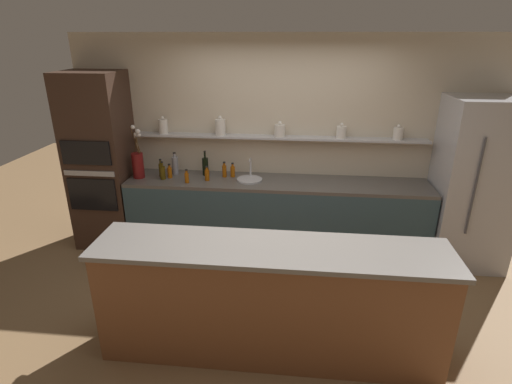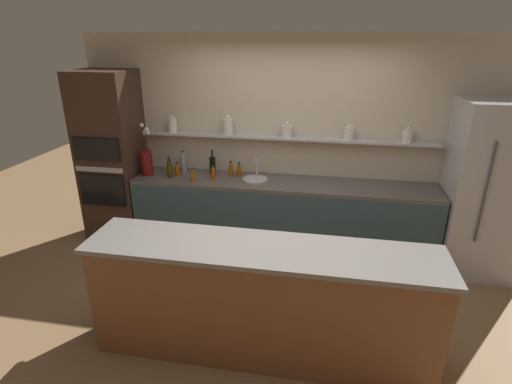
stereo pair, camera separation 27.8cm
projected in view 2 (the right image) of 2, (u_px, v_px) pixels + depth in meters
The scene contains 17 objects.
ground_plane at pixel (270, 310), 4.00m from camera, with size 12.00×12.00×0.00m, color olive.
back_wall_unit at pixel (291, 144), 4.98m from camera, with size 5.20×0.28×2.60m.
back_counter_unit at pixel (281, 217), 4.97m from camera, with size 3.65×0.62×0.92m.
island_counter at pixel (261, 301), 3.31m from camera, with size 2.85×0.61×1.02m.
refrigerator at pixel (486, 191), 4.36m from camera, with size 0.81×0.73×1.96m.
oven_tower at pixel (112, 159), 5.11m from camera, with size 0.70×0.64×2.18m.
flower_vase at pixel (147, 160), 4.97m from camera, with size 0.16×0.17×0.67m.
sink_fixture at pixel (255, 178), 4.86m from camera, with size 0.31×0.31×0.25m.
bottle_sauce_0 at pixel (231, 170), 4.97m from camera, with size 0.05×0.05×0.19m.
bottle_spirit_1 at pixel (183, 163), 5.10m from camera, with size 0.08×0.08×0.28m.
bottle_oil_2 at pixel (170, 170), 4.94m from camera, with size 0.06×0.06×0.22m.
bottle_wine_3 at pixel (213, 165), 5.04m from camera, with size 0.08×0.08×0.31m.
bottle_sauce_4 at pixel (239, 171), 4.97m from camera, with size 0.06×0.06×0.18m.
bottle_sauce_5 at pixel (177, 170), 4.99m from camera, with size 0.06×0.06×0.18m.
bottle_oil_6 at pixel (169, 167), 5.04m from camera, with size 0.05×0.05×0.22m.
bottle_sauce_7 at pixel (193, 175), 4.81m from camera, with size 0.05×0.05×0.17m.
bottle_sauce_8 at pixel (213, 173), 4.87m from camera, with size 0.06×0.06×0.18m.
Camera 2 is at (0.45, -3.25, 2.57)m, focal length 28.00 mm.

